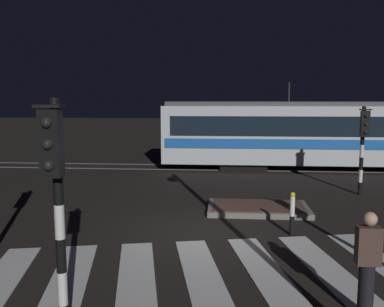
% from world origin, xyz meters
% --- Properties ---
extents(ground_plane, '(120.00, 120.00, 0.00)m').
position_xyz_m(ground_plane, '(0.00, 0.00, 0.00)').
color(ground_plane, black).
extents(rail_near, '(80.00, 0.12, 0.03)m').
position_xyz_m(rail_near, '(0.00, 9.38, 0.01)').
color(rail_near, '#59595E').
rests_on(rail_near, ground).
extents(rail_far, '(80.00, 0.12, 0.03)m').
position_xyz_m(rail_far, '(0.00, 10.81, 0.01)').
color(rail_far, '#59595E').
rests_on(rail_far, ground).
extents(crosswalk_zebra, '(9.00, 5.88, 0.02)m').
position_xyz_m(crosswalk_zebra, '(0.00, -2.74, 0.01)').
color(crosswalk_zebra, silver).
rests_on(crosswalk_zebra, ground).
extents(traffic_island, '(3.04, 1.75, 0.18)m').
position_xyz_m(traffic_island, '(1.39, 2.25, 0.09)').
color(traffic_island, slate).
rests_on(traffic_island, ground).
extents(traffic_light_corner_far_right, '(0.36, 0.42, 3.14)m').
position_xyz_m(traffic_light_corner_far_right, '(5.17, 4.67, 2.07)').
color(traffic_light_corner_far_right, black).
rests_on(traffic_light_corner_far_right, ground).
extents(traffic_light_kerb_mid_left, '(0.36, 0.42, 3.43)m').
position_xyz_m(traffic_light_kerb_mid_left, '(-1.91, -4.89, 2.26)').
color(traffic_light_kerb_mid_left, black).
rests_on(traffic_light_kerb_mid_left, ground).
extents(tram, '(17.21, 2.58, 4.15)m').
position_xyz_m(tram, '(5.90, 10.09, 1.75)').
color(tram, silver).
rests_on(tram, ground).
extents(pedestrian_waiting_at_kerb, '(0.36, 0.24, 1.71)m').
position_xyz_m(pedestrian_waiting_at_kerb, '(2.59, -3.91, 0.88)').
color(pedestrian_waiting_at_kerb, black).
rests_on(pedestrian_waiting_at_kerb, ground).
extents(bollard_island_edge, '(0.12, 0.12, 1.11)m').
position_xyz_m(bollard_island_edge, '(2.06, 0.03, 0.56)').
color(bollard_island_edge, black).
rests_on(bollard_island_edge, ground).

